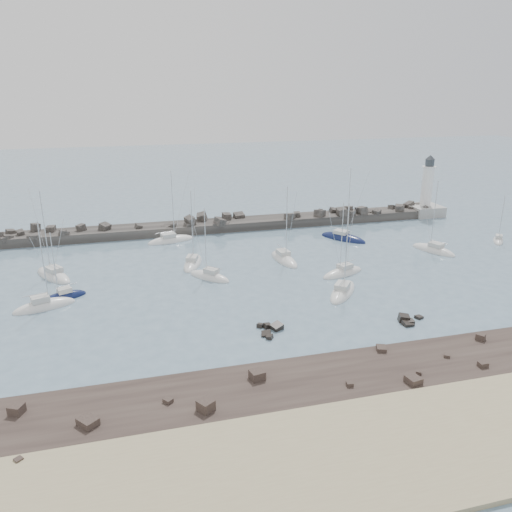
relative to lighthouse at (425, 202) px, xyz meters
The scene contains 19 objects.
ground 60.52m from the lighthouse, 141.04° to the right, with size 400.00×400.00×0.00m, color slate.
sand_strip 84.37m from the lighthouse, 123.88° to the right, with size 140.00×14.00×1.00m, color tan.
rock_shelf 76.24m from the lighthouse, 128.06° to the right, with size 140.00×12.00×1.89m.
rock_cluster_near 69.44m from the lighthouse, 137.57° to the right, with size 3.38×4.29×1.64m.
rock_cluster_far 59.50m from the lighthouse, 124.49° to the right, with size 3.87×2.60×1.50m.
breakwater 54.03m from the lighthouse, behind, with size 115.00×7.35×5.28m.
lighthouse is the anchor object (origin of this frame).
sailboat_0 85.64m from the lighthouse, 157.79° to the right, with size 8.61×5.03×13.24m.
sailboat_1 81.98m from the lighthouse, 165.65° to the right, with size 7.51×9.47×14.85m.
sailboat_2 82.67m from the lighthouse, 158.91° to the right, with size 6.95×4.58×10.84m.
sailboat_3 60.73m from the lighthouse, 160.55° to the right, with size 5.30×8.89×13.48m.
sailboat_4 59.87m from the lighthouse, behind, with size 9.78×5.11×14.75m.
sailboat_5 61.86m from the lighthouse, 153.91° to the right, with size 6.83×7.16×12.17m.
sailboat_6 47.28m from the lighthouse, 151.86° to the right, with size 3.86×9.22×14.20m.
sailboat_7 53.72m from the lighthouse, 134.72° to the right, with size 7.89×8.86×14.41m.
sailboat_8 29.63m from the lighthouse, 153.67° to the right, with size 8.19×9.58×15.23m.
sailboat_9 46.42m from the lighthouse, 138.12° to the right, with size 8.46×5.07×12.91m.
sailboat_10 28.06m from the lighthouse, 119.10° to the right, with size 5.95×9.12×13.91m.
sailboat_12 22.65m from the lighthouse, 84.80° to the right, with size 5.12×5.81×9.66m.
Camera 1 is at (-20.15, -61.77, 28.83)m, focal length 35.00 mm.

